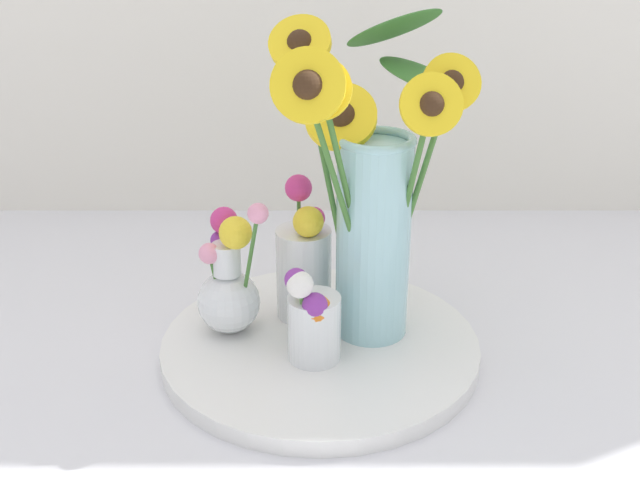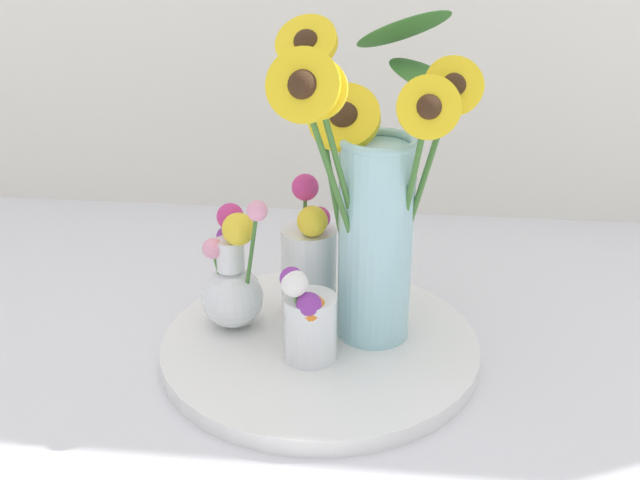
{
  "view_description": "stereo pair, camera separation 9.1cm",
  "coord_description": "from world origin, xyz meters",
  "px_view_note": "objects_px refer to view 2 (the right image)",
  "views": [
    {
      "loc": [
        -0.02,
        -0.76,
        0.53
      ],
      "look_at": [
        -0.02,
        0.08,
        0.16
      ],
      "focal_mm": 42.0,
      "sensor_mm": 36.0,
      "label": 1
    },
    {
      "loc": [
        0.07,
        -0.75,
        0.53
      ],
      "look_at": [
        -0.02,
        0.08,
        0.16
      ],
      "focal_mm": 42.0,
      "sensor_mm": 36.0,
      "label": 2
    }
  ],
  "objects_px": {
    "serving_tray": "(320,346)",
    "vase_small_back": "(309,262)",
    "mason_jar_sunflowers": "(373,205)",
    "vase_small_center": "(308,319)",
    "vase_bulb_right": "(233,279)"
  },
  "relations": [
    {
      "from": "serving_tray",
      "to": "vase_small_back",
      "type": "height_order",
      "value": "vase_small_back"
    },
    {
      "from": "mason_jar_sunflowers",
      "to": "vase_small_center",
      "type": "bearing_deg",
      "value": -135.33
    },
    {
      "from": "vase_small_center",
      "to": "serving_tray",
      "type": "bearing_deg",
      "value": 79.19
    },
    {
      "from": "vase_small_back",
      "to": "mason_jar_sunflowers",
      "type": "bearing_deg",
      "value": -26.1
    },
    {
      "from": "mason_jar_sunflowers",
      "to": "vase_bulb_right",
      "type": "bearing_deg",
      "value": 179.63
    },
    {
      "from": "serving_tray",
      "to": "vase_small_center",
      "type": "bearing_deg",
      "value": -100.81
    },
    {
      "from": "mason_jar_sunflowers",
      "to": "vase_bulb_right",
      "type": "relative_size",
      "value": 2.13
    },
    {
      "from": "vase_small_back",
      "to": "vase_small_center",
      "type": "bearing_deg",
      "value": -83.64
    },
    {
      "from": "mason_jar_sunflowers",
      "to": "vase_small_center",
      "type": "height_order",
      "value": "mason_jar_sunflowers"
    },
    {
      "from": "serving_tray",
      "to": "vase_bulb_right",
      "type": "relative_size",
      "value": 2.1
    },
    {
      "from": "vase_small_center",
      "to": "vase_small_back",
      "type": "relative_size",
      "value": 0.65
    },
    {
      "from": "serving_tray",
      "to": "vase_small_back",
      "type": "relative_size",
      "value": 2.09
    },
    {
      "from": "vase_bulb_right",
      "to": "vase_small_back",
      "type": "height_order",
      "value": "vase_small_back"
    },
    {
      "from": "mason_jar_sunflowers",
      "to": "vase_small_back",
      "type": "relative_size",
      "value": 2.11
    },
    {
      "from": "serving_tray",
      "to": "vase_small_back",
      "type": "xyz_separation_m",
      "value": [
        -0.02,
        0.07,
        0.09
      ]
    }
  ]
}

